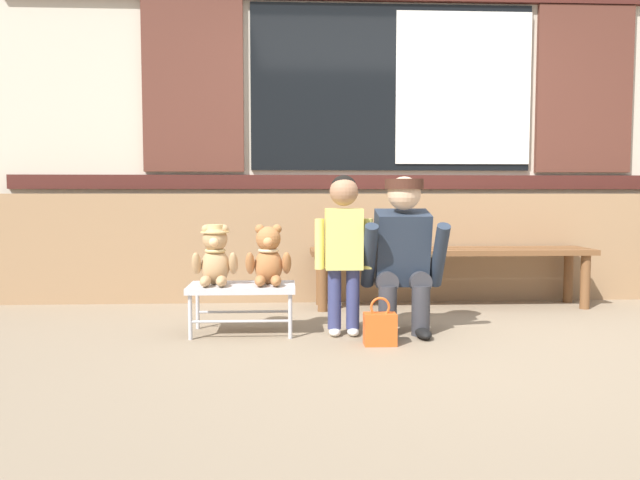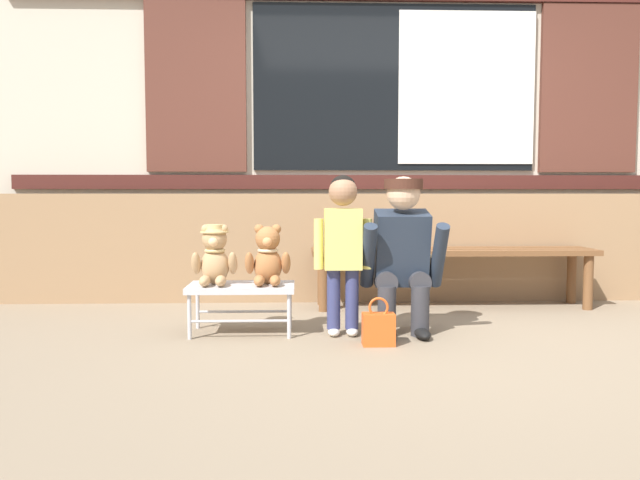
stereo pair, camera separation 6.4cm
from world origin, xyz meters
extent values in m
plane|color=#84725B|center=(0.00, 0.00, 0.00)|extent=(60.00, 60.00, 0.00)
cube|color=#997551|center=(0.00, 1.43, 0.42)|extent=(6.88, 0.25, 0.85)
cube|color=beige|center=(0.00, 1.95, 1.60)|extent=(7.02, 0.20, 3.20)
cube|color=#471E19|center=(0.00, 1.83, 0.95)|extent=(6.46, 0.04, 0.12)
cube|color=black|center=(0.00, 1.84, 1.75)|extent=(2.40, 0.03, 1.40)
cube|color=silver|center=(0.62, 1.82, 1.75)|extent=(1.17, 0.02, 1.29)
cube|color=#562D23|center=(-1.68, 1.83, 1.75)|extent=(0.84, 0.05, 1.43)
cube|color=#562D23|center=(1.68, 1.83, 1.75)|extent=(0.84, 0.05, 1.43)
cube|color=brown|center=(0.33, 0.92, 0.42)|extent=(2.10, 0.11, 0.04)
cube|color=brown|center=(0.33, 1.06, 0.42)|extent=(2.10, 0.11, 0.04)
cube|color=brown|center=(0.33, 1.20, 0.42)|extent=(2.10, 0.11, 0.04)
cylinder|color=brown|center=(-0.64, 0.92, 0.20)|extent=(0.07, 0.07, 0.40)
cylinder|color=brown|center=(-0.64, 1.20, 0.20)|extent=(0.07, 0.07, 0.40)
cylinder|color=brown|center=(1.30, 0.92, 0.20)|extent=(0.07, 0.07, 0.40)
cylinder|color=brown|center=(1.30, 1.20, 0.20)|extent=(0.07, 0.07, 0.40)
cube|color=#BCBCC1|center=(-1.17, 0.22, 0.28)|extent=(0.64, 0.36, 0.04)
cylinder|color=#BCBCC1|center=(-1.46, 0.07, 0.13)|extent=(0.02, 0.02, 0.26)
cylinder|color=#BCBCC1|center=(-1.46, 0.37, 0.13)|extent=(0.02, 0.02, 0.26)
cylinder|color=#BCBCC1|center=(-0.88, 0.07, 0.13)|extent=(0.02, 0.02, 0.26)
cylinder|color=#BCBCC1|center=(-0.88, 0.37, 0.13)|extent=(0.02, 0.02, 0.26)
cylinder|color=#BCBCC1|center=(-1.17, 0.07, 0.10)|extent=(0.58, 0.02, 0.02)
cylinder|color=#BCBCC1|center=(-1.17, 0.37, 0.10)|extent=(0.58, 0.02, 0.02)
ellipsoid|color=tan|center=(-1.33, 0.24, 0.41)|extent=(0.17, 0.14, 0.22)
sphere|color=tan|center=(-1.33, 0.23, 0.58)|extent=(0.15, 0.15, 0.15)
sphere|color=#F4C188|center=(-1.33, 0.18, 0.56)|extent=(0.06, 0.06, 0.06)
sphere|color=tan|center=(-1.38, 0.24, 0.63)|extent=(0.06, 0.06, 0.06)
ellipsoid|color=tan|center=(-1.44, 0.21, 0.43)|extent=(0.06, 0.11, 0.16)
ellipsoid|color=tan|center=(-1.38, 0.13, 0.33)|extent=(0.06, 0.15, 0.06)
sphere|color=tan|center=(-1.28, 0.24, 0.63)|extent=(0.06, 0.06, 0.06)
ellipsoid|color=tan|center=(-1.22, 0.21, 0.43)|extent=(0.06, 0.11, 0.16)
ellipsoid|color=tan|center=(-1.28, 0.13, 0.33)|extent=(0.06, 0.15, 0.06)
torus|color=#D6B775|center=(-1.33, 0.24, 0.51)|extent=(0.13, 0.13, 0.02)
cylinder|color=#D6B775|center=(-1.33, 0.24, 0.62)|extent=(0.17, 0.17, 0.01)
cylinder|color=#D6B775|center=(-1.33, 0.24, 0.64)|extent=(0.10, 0.10, 0.04)
ellipsoid|color=#A86B3D|center=(-1.01, 0.24, 0.41)|extent=(0.17, 0.14, 0.22)
sphere|color=#A86B3D|center=(-1.01, 0.23, 0.58)|extent=(0.15, 0.15, 0.15)
sphere|color=#E1955B|center=(-1.01, 0.18, 0.56)|extent=(0.06, 0.06, 0.06)
sphere|color=#A86B3D|center=(-1.06, 0.24, 0.63)|extent=(0.06, 0.06, 0.06)
ellipsoid|color=#A86B3D|center=(-1.12, 0.21, 0.43)|extent=(0.06, 0.11, 0.16)
ellipsoid|color=#A86B3D|center=(-1.06, 0.13, 0.33)|extent=(0.06, 0.15, 0.06)
sphere|color=#A86B3D|center=(-0.96, 0.24, 0.63)|extent=(0.06, 0.06, 0.06)
ellipsoid|color=#A86B3D|center=(-0.90, 0.21, 0.43)|extent=(0.06, 0.11, 0.16)
ellipsoid|color=#A86B3D|center=(-0.96, 0.13, 0.33)|extent=(0.06, 0.15, 0.06)
torus|color=beige|center=(-1.01, 0.24, 0.51)|extent=(0.13, 0.13, 0.02)
cylinder|color=navy|center=(-0.61, 0.14, 0.22)|extent=(0.08, 0.08, 0.36)
ellipsoid|color=silver|center=(-0.61, 0.12, 0.03)|extent=(0.07, 0.12, 0.05)
cylinder|color=navy|center=(-0.50, 0.14, 0.22)|extent=(0.08, 0.08, 0.36)
ellipsoid|color=silver|center=(-0.50, 0.12, 0.03)|extent=(0.07, 0.12, 0.05)
cube|color=#DBD166|center=(-0.56, 0.14, 0.58)|extent=(0.22, 0.15, 0.36)
cylinder|color=#DBD166|center=(-0.70, 0.14, 0.55)|extent=(0.06, 0.06, 0.30)
cylinder|color=#DBD166|center=(-0.41, 0.14, 0.55)|extent=(0.06, 0.06, 0.30)
sphere|color=#9E7051|center=(-0.56, 0.14, 0.86)|extent=(0.17, 0.17, 0.17)
sphere|color=black|center=(-0.56, 0.15, 0.88)|extent=(0.16, 0.16, 0.16)
cylinder|color=#333338|center=(-0.30, 0.11, 0.15)|extent=(0.11, 0.11, 0.30)
cylinder|color=#333338|center=(-0.30, 0.25, 0.32)|extent=(0.13, 0.32, 0.13)
ellipsoid|color=black|center=(-0.30, 0.03, 0.03)|extent=(0.09, 0.20, 0.06)
cylinder|color=#333338|center=(-0.10, 0.11, 0.15)|extent=(0.11, 0.11, 0.30)
cylinder|color=#333338|center=(-0.10, 0.25, 0.32)|extent=(0.13, 0.32, 0.13)
ellipsoid|color=black|center=(-0.10, 0.03, 0.03)|extent=(0.09, 0.20, 0.06)
cube|color=#232D3D|center=(-0.20, 0.22, 0.52)|extent=(0.32, 0.30, 0.47)
cylinder|color=#232D3D|center=(-0.41, 0.12, 0.48)|extent=(0.08, 0.28, 0.40)
cylinder|color=#232D3D|center=(0.01, 0.12, 0.48)|extent=(0.08, 0.28, 0.40)
sphere|color=#DBB28E|center=(-0.20, 0.15, 0.85)|extent=(0.20, 0.20, 0.20)
cylinder|color=#422319|center=(-0.20, 0.15, 0.91)|extent=(0.23, 0.23, 0.06)
cube|color=brown|center=(-0.01, 0.31, 0.38)|extent=(0.10, 0.22, 0.16)
cube|color=#DB561E|center=(-0.38, -0.11, 0.09)|extent=(0.18, 0.11, 0.18)
torus|color=#DB561E|center=(-0.38, -0.11, 0.22)|extent=(0.11, 0.01, 0.11)
camera|label=1|loc=(-0.89, -3.55, 0.84)|focal=35.19mm
camera|label=2|loc=(-0.83, -3.56, 0.84)|focal=35.19mm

